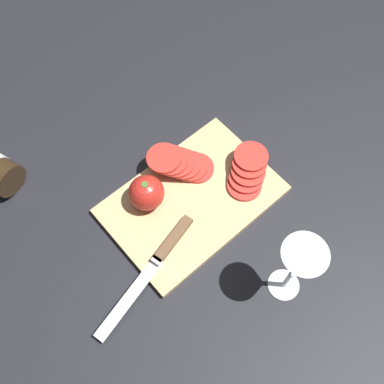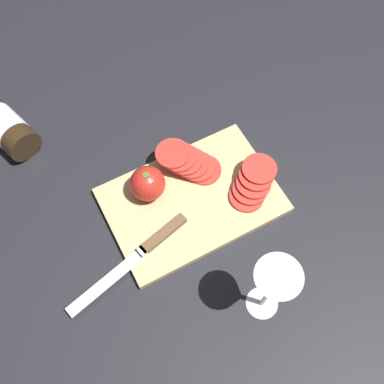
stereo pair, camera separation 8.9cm
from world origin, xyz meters
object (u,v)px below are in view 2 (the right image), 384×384
Objects in this scene: whole_tomato at (148,184)px; tomato_slice_stack_near at (189,162)px; tomato_slice_stack_far at (253,183)px; knife at (151,245)px; wine_glass at (273,286)px.

whole_tomato is 0.10m from tomato_slice_stack_near.
tomato_slice_stack_near is 0.14m from tomato_slice_stack_far.
tomato_slice_stack_far is at bearing 155.05° from whole_tomato.
whole_tomato is 0.26× the size of knife.
tomato_slice_stack_near reaches higher than tomato_slice_stack_far.
tomato_slice_stack_near is at bearing -154.48° from knife.
knife is (0.13, -0.19, -0.11)m from wine_glass.
whole_tomato is at bearing -127.73° from knife.
tomato_slice_stack_far is (-0.11, -0.21, -0.09)m from wine_glass.
knife is at bearing 39.39° from tomato_slice_stack_near.
wine_glass is 0.25m from tomato_slice_stack_far.
wine_glass is 0.67× the size of knife.
wine_glass is 0.26m from knife.
tomato_slice_stack_near is at bearing -47.85° from tomato_slice_stack_far.
whole_tomato reaches higher than tomato_slice_stack_near.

